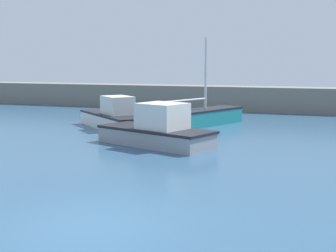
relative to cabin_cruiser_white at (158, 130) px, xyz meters
The scene contains 5 objects.
ground_plane 10.76m from the cabin_cruiser_white, 77.63° to the right, with size 120.00×120.00×0.20m, color #2D5170.
harbor_breakwater 16.93m from the cabin_cruiser_white, 82.19° to the left, with size 61.56×2.45×1.88m, color slate.
cabin_cruiser_white is the anchor object (origin of this frame).
motorboat_with_cabin 6.03m from the cabin_cruiser_white, 134.33° to the left, with size 5.87×5.47×1.87m.
sailboat_short_mast 7.46m from the cabin_cruiser_white, 88.21° to the left, with size 3.71×6.23×5.22m.
Camera 1 is at (5.10, -9.13, 3.78)m, focal length 50.00 mm.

